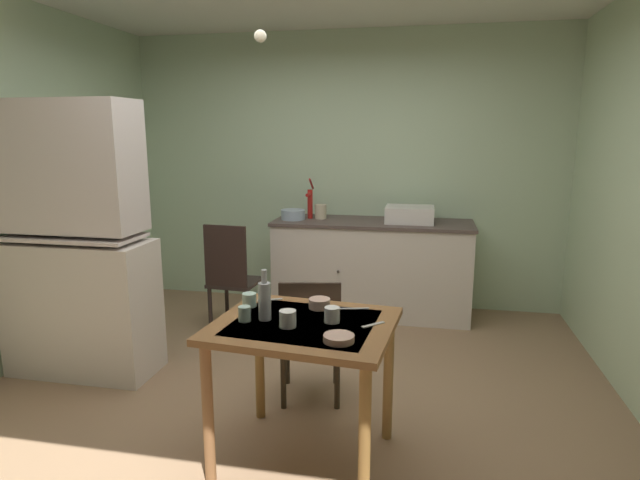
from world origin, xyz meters
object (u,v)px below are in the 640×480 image
at_px(chair_by_counter, 231,276).
at_px(hutch_cabinet, 77,250).
at_px(glass_bottle, 265,300).
at_px(dining_table, 304,344).
at_px(sink_basin, 410,214).
at_px(hand_pump, 310,201).
at_px(serving_bowl_wide, 339,338).
at_px(chair_far_side, 311,335).
at_px(teacup_mint, 249,300).
at_px(mixing_bowl_counter, 293,215).

bearing_deg(chair_by_counter, hutch_cabinet, -128.11).
bearing_deg(glass_bottle, dining_table, -0.41).
bearing_deg(sink_basin, hand_pump, 177.29).
relative_size(hand_pump, serving_bowl_wide, 2.67).
xyz_separation_m(sink_basin, chair_far_side, (-0.55, -1.78, -0.53)).
distance_m(serving_bowl_wide, teacup_mint, 0.70).
relative_size(hutch_cabinet, chair_by_counter, 2.02).
bearing_deg(sink_basin, chair_by_counter, -155.16).
relative_size(sink_basin, glass_bottle, 1.66).
xyz_separation_m(sink_basin, dining_table, (-0.45, -2.39, -0.33)).
bearing_deg(chair_far_side, sink_basin, 72.72).
distance_m(sink_basin, dining_table, 2.46).
relative_size(hutch_cabinet, chair_far_side, 2.33).
distance_m(chair_far_side, serving_bowl_wide, 0.95).
bearing_deg(chair_far_side, hand_pump, 102.49).
relative_size(hand_pump, chair_far_side, 0.47).
bearing_deg(chair_by_counter, dining_table, -58.38).
bearing_deg(hutch_cabinet, chair_far_side, -3.55).
bearing_deg(chair_by_counter, sink_basin, 24.84).
height_order(mixing_bowl_counter, serving_bowl_wide, mixing_bowl_counter).
bearing_deg(glass_bottle, hutch_cabinet, 155.86).
bearing_deg(hand_pump, chair_by_counter, -126.25).
xyz_separation_m(chair_far_side, chair_by_counter, (-0.95, 1.08, 0.05)).
relative_size(sink_basin, chair_by_counter, 0.46).
distance_m(hutch_cabinet, teacup_mint, 1.56).
height_order(hutch_cabinet, chair_by_counter, hutch_cabinet).
bearing_deg(chair_by_counter, hand_pump, 53.75).
xyz_separation_m(mixing_bowl_counter, teacup_mint, (0.30, -2.16, -0.14)).
bearing_deg(sink_basin, teacup_mint, -110.10).
relative_size(mixing_bowl_counter, glass_bottle, 0.86).
distance_m(serving_bowl_wide, glass_bottle, 0.49).
bearing_deg(hutch_cabinet, mixing_bowl_counter, 54.36).
height_order(hutch_cabinet, mixing_bowl_counter, hutch_cabinet).
height_order(hand_pump, glass_bottle, hand_pump).
xyz_separation_m(sink_basin, mixing_bowl_counter, (-1.10, -0.05, -0.03)).
distance_m(hand_pump, chair_far_side, 1.97).
height_order(chair_far_side, chair_by_counter, chair_by_counter).
bearing_deg(teacup_mint, hutch_cabinet, 159.83).
distance_m(sink_basin, glass_bottle, 2.48).
xyz_separation_m(hand_pump, chair_by_counter, (-0.54, -0.74, -0.58)).
bearing_deg(serving_bowl_wide, dining_table, 135.33).
height_order(chair_far_side, teacup_mint, teacup_mint).
height_order(sink_basin, mixing_bowl_counter, sink_basin).
bearing_deg(glass_bottle, chair_far_side, 80.14).
bearing_deg(dining_table, chair_far_side, 99.30).
height_order(sink_basin, chair_far_side, sink_basin).
height_order(sink_basin, chair_by_counter, sink_basin).
bearing_deg(teacup_mint, sink_basin, 69.90).
height_order(serving_bowl_wide, glass_bottle, glass_bottle).
xyz_separation_m(hutch_cabinet, mixing_bowl_counter, (1.16, 1.62, 0.04)).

